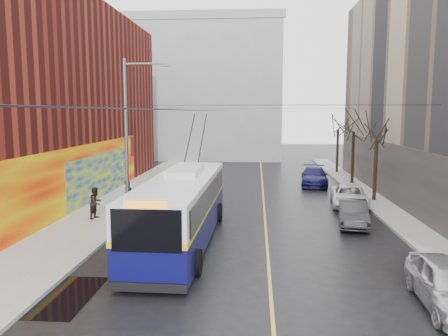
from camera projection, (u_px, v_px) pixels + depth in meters
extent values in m
plane|color=black|center=(226.00, 295.00, 14.59)|extent=(140.00, 140.00, 0.00)
cube|color=gray|center=(111.00, 210.00, 27.04)|extent=(4.00, 60.00, 0.15)
cube|color=gray|center=(392.00, 214.00, 25.78)|extent=(2.00, 60.00, 0.15)
cube|color=#BFB74C|center=(264.00, 206.00, 28.33)|extent=(0.12, 50.00, 0.01)
cube|color=#F30A05|center=(65.00, 184.00, 24.96)|extent=(0.08, 28.00, 4.00)
cube|color=#0535A5|center=(102.00, 176.00, 30.94)|extent=(0.06, 12.00, 3.20)
cube|color=#4C4742|center=(399.00, 177.00, 27.44)|extent=(0.06, 36.00, 4.00)
cube|color=gray|center=(205.00, 90.00, 58.39)|extent=(20.00, 12.00, 18.00)
cube|color=gray|center=(199.00, 14.00, 51.46)|extent=(20.50, 0.40, 1.00)
cylinder|color=slate|center=(126.00, 141.00, 24.37)|extent=(0.20, 0.20, 9.00)
cube|color=#630E11|center=(132.00, 146.00, 24.38)|extent=(0.04, 0.60, 1.10)
cylinder|color=slate|center=(146.00, 64.00, 23.74)|extent=(2.40, 0.10, 0.10)
cube|color=slate|center=(165.00, 65.00, 23.67)|extent=(0.50, 0.22, 0.12)
cylinder|color=black|center=(185.00, 110.00, 28.91)|extent=(0.02, 60.00, 0.02)
cylinder|color=black|center=(200.00, 110.00, 28.84)|extent=(0.02, 60.00, 0.02)
cylinder|color=black|center=(235.00, 105.00, 19.70)|extent=(18.00, 0.02, 0.02)
cylinder|color=black|center=(245.00, 108.00, 35.53)|extent=(18.00, 0.02, 0.02)
cylinder|color=black|center=(375.00, 171.00, 29.48)|extent=(0.24, 0.24, 4.20)
cylinder|color=black|center=(353.00, 158.00, 36.39)|extent=(0.24, 0.24, 4.48)
cylinder|color=black|center=(337.00, 151.00, 43.32)|extent=(0.24, 0.24, 4.37)
cube|color=black|center=(54.00, 296.00, 14.53)|extent=(2.58, 3.46, 0.01)
ellipsoid|color=slate|center=(191.00, 99.00, 21.50)|extent=(0.44, 0.20, 0.12)
ellipsoid|color=slate|center=(233.00, 76.00, 25.23)|extent=(0.44, 0.20, 0.12)
ellipsoid|color=slate|center=(182.00, 113.00, 26.37)|extent=(0.44, 0.20, 0.12)
cube|color=#080843|center=(182.00, 222.00, 20.42)|extent=(2.86, 12.35, 1.54)
cube|color=silver|center=(181.00, 192.00, 20.23)|extent=(2.86, 12.35, 1.33)
cube|color=yellow|center=(182.00, 206.00, 20.32)|extent=(2.90, 12.40, 0.23)
cube|color=black|center=(146.00, 231.00, 14.16)|extent=(2.36, 0.08, 1.44)
cube|color=black|center=(201.00, 176.00, 26.34)|extent=(2.36, 0.08, 1.23)
cube|color=black|center=(153.00, 194.00, 20.37)|extent=(0.22, 11.29, 1.03)
cube|color=black|center=(210.00, 195.00, 20.12)|extent=(0.22, 11.29, 1.03)
cube|color=silver|center=(185.00, 171.00, 21.14)|extent=(1.48, 3.10, 0.31)
cube|color=black|center=(147.00, 287.00, 14.36)|extent=(2.67, 0.17, 0.31)
cylinder|color=black|center=(127.00, 260.00, 16.54)|extent=(0.32, 1.03, 1.03)
cylinder|color=black|center=(197.00, 262.00, 16.30)|extent=(0.32, 1.03, 1.03)
cylinder|color=black|center=(172.00, 211.00, 24.65)|extent=(0.32, 1.03, 1.03)
cylinder|color=black|center=(219.00, 212.00, 24.41)|extent=(0.32, 1.03, 1.03)
cylinder|color=black|center=(190.00, 136.00, 24.53)|extent=(0.12, 3.57, 2.52)
cylinder|color=black|center=(203.00, 137.00, 24.46)|extent=(0.12, 3.57, 2.52)
imported|color=#2C2B2E|center=(353.00, 213.00, 23.47)|extent=(2.05, 4.30, 1.36)
imported|color=white|center=(349.00, 196.00, 28.32)|extent=(2.75, 5.00, 1.33)
imported|color=#16164D|center=(314.00, 176.00, 36.27)|extent=(2.67, 5.44, 1.52)
imported|color=silver|center=(192.00, 177.00, 35.65)|extent=(2.05, 4.84, 1.63)
imported|color=black|center=(129.00, 196.00, 26.02)|extent=(0.70, 0.81, 1.89)
imported|color=black|center=(96.00, 203.00, 24.43)|extent=(0.85, 0.99, 1.77)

